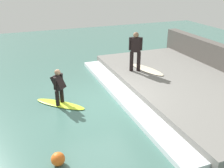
{
  "coord_description": "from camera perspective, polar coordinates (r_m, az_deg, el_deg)",
  "views": [
    {
      "loc": [
        -2.67,
        -8.12,
        4.43
      ],
      "look_at": [
        0.49,
        0.0,
        0.7
      ],
      "focal_mm": 42.0,
      "sensor_mm": 36.0,
      "label": 1
    }
  ],
  "objects": [
    {
      "name": "surfboard_riding",
      "position": [
        9.69,
        -11.2,
        -4.3
      ],
      "size": [
        1.75,
        1.72,
        0.06
      ],
      "color": "#BFE02D",
      "rests_on": "ground_plane"
    },
    {
      "name": "surfboard_waiting_near",
      "position": [
        11.86,
        7.7,
        3.16
      ],
      "size": [
        1.03,
        1.99,
        0.06
      ],
      "color": "beige",
      "rests_on": "concrete_ledge"
    },
    {
      "name": "concrete_ledge",
      "position": [
        11.09,
        15.1,
        -0.14
      ],
      "size": [
        4.4,
        9.01,
        0.38
      ],
      "primitive_type": "cube",
      "color": "slate",
      "rests_on": "ground_plane"
    },
    {
      "name": "surfer_waiting_near",
      "position": [
        11.43,
        5.13,
        7.48
      ],
      "size": [
        0.55,
        0.38,
        1.73
      ],
      "color": "black",
      "rests_on": "concrete_ledge"
    },
    {
      "name": "surfer_riding",
      "position": [
        9.37,
        -11.55,
        -0.23
      ],
      "size": [
        0.55,
        0.55,
        1.3
      ],
      "color": "black",
      "rests_on": "surfboard_riding"
    },
    {
      "name": "marker_buoy",
      "position": [
        6.86,
        -11.67,
        -15.71
      ],
      "size": [
        0.35,
        0.35,
        0.35
      ],
      "primitive_type": "sphere",
      "color": "orange",
      "rests_on": "ground_plane"
    },
    {
      "name": "ground_plane",
      "position": [
        9.62,
        -2.71,
        -4.25
      ],
      "size": [
        28.0,
        28.0,
        0.0
      ],
      "primitive_type": "plane",
      "color": "#426B60"
    },
    {
      "name": "wave_foam_crest",
      "position": [
        9.91,
        2.81,
        -2.84
      ],
      "size": [
        0.76,
        8.56,
        0.17
      ],
      "primitive_type": "cube",
      "color": "silver",
      "rests_on": "ground_plane"
    }
  ]
}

